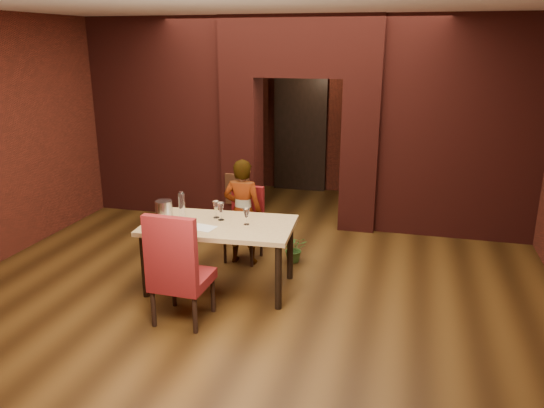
{
  "coord_description": "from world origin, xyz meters",
  "views": [
    {
      "loc": [
        1.69,
        -6.05,
        2.82
      ],
      "look_at": [
        0.08,
        0.0,
        0.89
      ],
      "focal_mm": 35.0,
      "sensor_mm": 36.0,
      "label": 1
    }
  ],
  "objects_px": {
    "chair_far": "(243,225)",
    "wine_glass_c": "(246,217)",
    "wine_bucket": "(164,211)",
    "potted_plant": "(294,248)",
    "water_bottle": "(182,205)",
    "wine_glass_b": "(221,211)",
    "chair_near": "(182,266)",
    "wine_glass_a": "(216,209)",
    "dining_table": "(220,256)",
    "person_seated": "(243,212)"
  },
  "relations": [
    {
      "from": "wine_glass_a",
      "to": "potted_plant",
      "type": "distance_m",
      "value": 1.33
    },
    {
      "from": "wine_glass_a",
      "to": "dining_table",
      "type": "bearing_deg",
      "value": -61.3
    },
    {
      "from": "person_seated",
      "to": "potted_plant",
      "type": "relative_size",
      "value": 3.8
    },
    {
      "from": "wine_bucket",
      "to": "chair_near",
      "type": "bearing_deg",
      "value": -53.74
    },
    {
      "from": "dining_table",
      "to": "wine_bucket",
      "type": "distance_m",
      "value": 0.84
    },
    {
      "from": "dining_table",
      "to": "wine_glass_c",
      "type": "height_order",
      "value": "wine_glass_c"
    },
    {
      "from": "chair_far",
      "to": "wine_glass_c",
      "type": "height_order",
      "value": "wine_glass_c"
    },
    {
      "from": "wine_glass_a",
      "to": "potted_plant",
      "type": "bearing_deg",
      "value": 45.36
    },
    {
      "from": "chair_near",
      "to": "water_bottle",
      "type": "distance_m",
      "value": 1.01
    },
    {
      "from": "wine_bucket",
      "to": "potted_plant",
      "type": "xyz_separation_m",
      "value": [
        1.33,
        1.06,
        -0.74
      ]
    },
    {
      "from": "chair_near",
      "to": "potted_plant",
      "type": "relative_size",
      "value": 3.29
    },
    {
      "from": "chair_near",
      "to": "water_bottle",
      "type": "bearing_deg",
      "value": -65.09
    },
    {
      "from": "dining_table",
      "to": "chair_far",
      "type": "distance_m",
      "value": 0.87
    },
    {
      "from": "chair_near",
      "to": "person_seated",
      "type": "bearing_deg",
      "value": -93.35
    },
    {
      "from": "chair_far",
      "to": "water_bottle",
      "type": "distance_m",
      "value": 1.07
    },
    {
      "from": "person_seated",
      "to": "wine_bucket",
      "type": "xyz_separation_m",
      "value": [
        -0.68,
        -0.87,
        0.23
      ]
    },
    {
      "from": "chair_near",
      "to": "potted_plant",
      "type": "xyz_separation_m",
      "value": [
        0.79,
        1.79,
        -0.42
      ]
    },
    {
      "from": "dining_table",
      "to": "chair_far",
      "type": "relative_size",
      "value": 1.75
    },
    {
      "from": "person_seated",
      "to": "chair_near",
      "type": "bearing_deg",
      "value": 84.98
    },
    {
      "from": "water_bottle",
      "to": "wine_glass_b",
      "type": "bearing_deg",
      "value": 8.82
    },
    {
      "from": "chair_near",
      "to": "person_seated",
      "type": "distance_m",
      "value": 1.61
    },
    {
      "from": "wine_glass_a",
      "to": "wine_glass_b",
      "type": "bearing_deg",
      "value": -37.89
    },
    {
      "from": "wine_glass_b",
      "to": "potted_plant",
      "type": "height_order",
      "value": "wine_glass_b"
    },
    {
      "from": "chair_near",
      "to": "wine_glass_b",
      "type": "relative_size",
      "value": 5.71
    },
    {
      "from": "wine_bucket",
      "to": "water_bottle",
      "type": "bearing_deg",
      "value": 37.64
    },
    {
      "from": "chair_far",
      "to": "chair_near",
      "type": "bearing_deg",
      "value": -90.33
    },
    {
      "from": "chair_near",
      "to": "wine_glass_c",
      "type": "xyz_separation_m",
      "value": [
        0.43,
        0.86,
        0.3
      ]
    },
    {
      "from": "chair_far",
      "to": "wine_glass_a",
      "type": "relative_size",
      "value": 4.79
    },
    {
      "from": "person_seated",
      "to": "wine_glass_b",
      "type": "bearing_deg",
      "value": 85.76
    },
    {
      "from": "chair_near",
      "to": "water_bottle",
      "type": "height_order",
      "value": "chair_near"
    },
    {
      "from": "potted_plant",
      "to": "water_bottle",
      "type": "bearing_deg",
      "value": -141.2
    },
    {
      "from": "chair_near",
      "to": "wine_glass_b",
      "type": "xyz_separation_m",
      "value": [
        0.09,
        0.93,
        0.31
      ]
    },
    {
      "from": "wine_glass_a",
      "to": "wine_glass_c",
      "type": "xyz_separation_m",
      "value": [
        0.42,
        -0.14,
        -0.01
      ]
    },
    {
      "from": "dining_table",
      "to": "wine_glass_a",
      "type": "bearing_deg",
      "value": 114.85
    },
    {
      "from": "dining_table",
      "to": "wine_glass_b",
      "type": "distance_m",
      "value": 0.52
    },
    {
      "from": "chair_far",
      "to": "potted_plant",
      "type": "relative_size",
      "value": 2.66
    },
    {
      "from": "wine_glass_c",
      "to": "potted_plant",
      "type": "distance_m",
      "value": 1.24
    },
    {
      "from": "dining_table",
      "to": "wine_bucket",
      "type": "height_order",
      "value": "wine_bucket"
    },
    {
      "from": "person_seated",
      "to": "wine_bucket",
      "type": "relative_size",
      "value": 5.74
    },
    {
      "from": "wine_glass_a",
      "to": "potted_plant",
      "type": "xyz_separation_m",
      "value": [
        0.78,
        0.79,
        -0.72
      ]
    },
    {
      "from": "chair_near",
      "to": "wine_bucket",
      "type": "xyz_separation_m",
      "value": [
        -0.54,
        0.73,
        0.32
      ]
    },
    {
      "from": "water_bottle",
      "to": "chair_far",
      "type": "bearing_deg",
      "value": 59.31
    },
    {
      "from": "chair_near",
      "to": "wine_glass_c",
      "type": "relative_size",
      "value": 6.3
    },
    {
      "from": "chair_far",
      "to": "water_bottle",
      "type": "height_order",
      "value": "water_bottle"
    },
    {
      "from": "chair_near",
      "to": "wine_glass_a",
      "type": "height_order",
      "value": "chair_near"
    },
    {
      "from": "wine_glass_c",
      "to": "potted_plant",
      "type": "height_order",
      "value": "wine_glass_c"
    },
    {
      "from": "dining_table",
      "to": "chair_near",
      "type": "xyz_separation_m",
      "value": [
        -0.11,
        -0.82,
        0.2
      ]
    },
    {
      "from": "person_seated",
      "to": "wine_glass_c",
      "type": "height_order",
      "value": "person_seated"
    },
    {
      "from": "person_seated",
      "to": "water_bottle",
      "type": "xyz_separation_m",
      "value": [
        -0.51,
        -0.74,
        0.27
      ]
    },
    {
      "from": "person_seated",
      "to": "water_bottle",
      "type": "distance_m",
      "value": 0.94
    }
  ]
}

